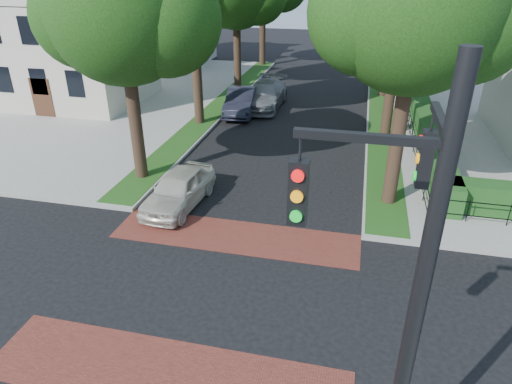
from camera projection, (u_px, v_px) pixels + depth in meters
ground at (208, 292)px, 13.90m from camera, size 120.00×120.00×0.00m
sidewalk_nw at (41, 94)px, 34.29m from camera, size 30.00×30.00×0.15m
crosswalk_far at (235, 236)px, 16.68m from camera, size 9.00×2.20×0.01m
crosswalk_near at (166, 374)px, 11.12m from camera, size 9.00×2.20×0.01m
grass_strip_ne at (382, 115)px, 29.33m from camera, size 1.60×29.80×0.02m
grass_strip_nw at (221, 104)px, 31.50m from camera, size 1.60×29.80×0.02m
tree_right_near at (420, 6)px, 15.60m from camera, size 7.75×6.67×10.66m
tree_left_near at (127, 10)px, 17.97m from camera, size 7.50×6.45×10.20m
hedge_main_road at (427, 129)px, 25.04m from camera, size 1.00×18.00×1.20m
fence_main_road at (411, 131)px, 25.27m from camera, size 0.06×18.00×0.90m
house_left_near at (68, 27)px, 30.36m from camera, size 10.00×9.00×10.14m
house_left_far at (156, 8)px, 42.52m from camera, size 10.00×9.00×10.14m
traffic_signal at (406, 277)px, 6.95m from camera, size 2.17×2.00×8.00m
parked_car_front at (179, 189)px, 18.48m from camera, size 2.14×4.52×1.49m
parked_car_middle at (241, 101)px, 29.74m from camera, size 2.22×5.09×1.63m
parked_car_rear at (265, 95)px, 31.05m from camera, size 2.44×5.93×1.72m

